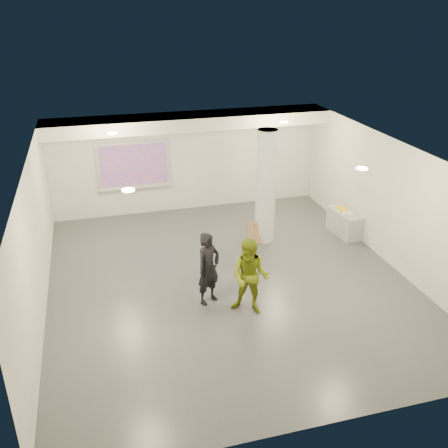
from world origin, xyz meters
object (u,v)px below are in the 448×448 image
object	(u,v)px
column	(266,187)
projection_screen	(133,165)
man	(250,277)
credenza	(344,223)
woman	(209,269)

from	to	relation	value
column	projection_screen	xyz separation A→B (m)	(-3.10, 2.65, 0.03)
projection_screen	man	world-z (taller)	projection_screen
credenza	man	distance (m)	4.64
woman	projection_screen	bearing A→B (deg)	69.85
column	man	bearing A→B (deg)	-114.59
woman	man	world-z (taller)	man
woman	column	bearing A→B (deg)	18.97
column	man	distance (m)	3.48
column	credenza	bearing A→B (deg)	-6.71
man	woman	bearing A→B (deg)	173.73
projection_screen	woman	bearing A→B (deg)	-79.50
projection_screen	woman	size ratio (longest dim) A/B	1.32
projection_screen	man	xyz separation A→B (m)	(1.68, -5.75, -0.71)
woman	man	distance (m)	0.93
column	man	xyz separation A→B (m)	(-1.42, -3.10, -0.68)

